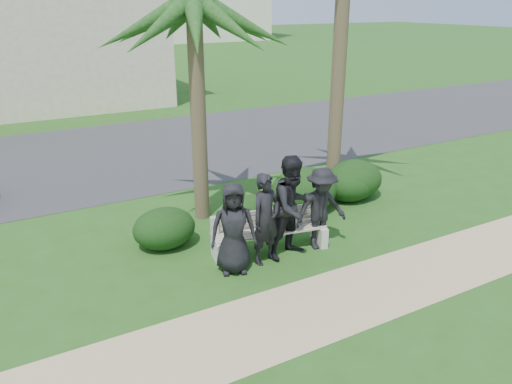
% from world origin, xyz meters
% --- Properties ---
extents(ground, '(160.00, 160.00, 0.00)m').
position_xyz_m(ground, '(0.00, 0.00, 0.00)').
color(ground, '#274E16').
rests_on(ground, ground).
extents(footpath, '(30.00, 1.60, 0.01)m').
position_xyz_m(footpath, '(0.00, -1.80, 0.00)').
color(footpath, tan).
rests_on(footpath, ground).
extents(asphalt_street, '(160.00, 8.00, 0.01)m').
position_xyz_m(asphalt_street, '(0.00, 8.00, 0.00)').
color(asphalt_street, '#2D2D30').
rests_on(asphalt_street, ground).
extents(stucco_bldg_right, '(8.40, 8.40, 7.30)m').
position_xyz_m(stucco_bldg_right, '(-1.00, 18.00, 3.66)').
color(stucco_bldg_right, beige).
rests_on(stucco_bldg_right, ground).
extents(park_bench, '(2.26, 0.88, 0.76)m').
position_xyz_m(park_bench, '(-0.39, 0.18, 0.34)').
color(park_bench, gray).
rests_on(park_bench, ground).
extents(man_a, '(0.92, 0.75, 1.62)m').
position_xyz_m(man_a, '(-1.31, -0.15, 0.81)').
color(man_a, black).
rests_on(man_a, ground).
extents(man_b, '(0.68, 0.52, 1.67)m').
position_xyz_m(man_b, '(-0.65, -0.13, 0.84)').
color(man_b, black).
rests_on(man_b, ground).
extents(man_c, '(1.05, 0.89, 1.91)m').
position_xyz_m(man_c, '(-0.10, -0.14, 0.96)').
color(man_c, black).
rests_on(man_c, ground).
extents(man_d, '(1.10, 0.72, 1.59)m').
position_xyz_m(man_d, '(0.53, -0.14, 0.80)').
color(man_d, black).
rests_on(man_d, ground).
extents(hedge_b, '(1.21, 1.00, 0.79)m').
position_xyz_m(hedge_b, '(-2.04, 1.34, 0.39)').
color(hedge_b, black).
rests_on(hedge_b, ground).
extents(hedge_c, '(0.93, 0.77, 0.61)m').
position_xyz_m(hedge_c, '(-0.07, 1.53, 0.30)').
color(hedge_c, black).
rests_on(hedge_c, ground).
extents(hedge_d, '(1.56, 1.29, 1.02)m').
position_xyz_m(hedge_d, '(1.27, 1.50, 0.51)').
color(hedge_d, black).
rests_on(hedge_d, ground).
extents(hedge_e, '(1.28, 1.06, 0.84)m').
position_xyz_m(hedge_e, '(2.60, 1.52, 0.42)').
color(hedge_e, black).
rests_on(hedge_e, ground).
extents(hedge_f, '(1.45, 1.20, 0.94)m').
position_xyz_m(hedge_f, '(2.76, 1.59, 0.47)').
color(hedge_f, black).
rests_on(hedge_f, ground).
extents(palm_left, '(3.00, 3.00, 5.26)m').
position_xyz_m(palm_left, '(-0.86, 2.28, 4.30)').
color(palm_left, brown).
rests_on(palm_left, ground).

